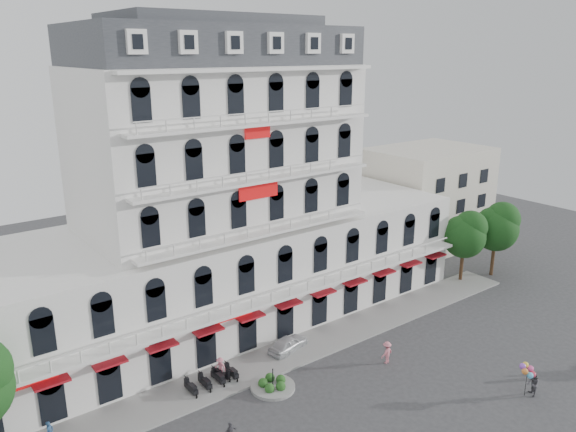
{
  "coord_description": "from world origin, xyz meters",
  "views": [
    {
      "loc": [
        -23.17,
        -22.41,
        23.16
      ],
      "look_at": [
        1.38,
        10.0,
        11.11
      ],
      "focal_mm": 35.0,
      "sensor_mm": 36.0,
      "label": 1
    }
  ],
  "objects": [
    {
      "name": "rider_center",
      "position": [
        -5.48,
        9.05,
        0.98
      ],
      "size": [
        0.99,
        1.57,
        1.92
      ],
      "rotation": [
        0.0,
        0.0,
        5.18
      ],
      "color": "black",
      "rests_on": "ground"
    },
    {
      "name": "balloon_vendor",
      "position": [
        10.79,
        -5.5,
        1.26
      ],
      "size": [
        1.5,
        1.38,
        2.45
      ],
      "color": "#4F4E55",
      "rests_on": "ground"
    },
    {
      "name": "parked_car",
      "position": [
        1.03,
        9.5,
        0.64
      ],
      "size": [
        4.0,
        2.36,
        1.28
      ],
      "primitive_type": "imported",
      "rotation": [
        0.0,
        0.0,
        1.81
      ],
      "color": "silver",
      "rests_on": "ground"
    },
    {
      "name": "pedestrian_right",
      "position": [
        5.99,
        3.51,
        0.89
      ],
      "size": [
        1.2,
        0.75,
        1.77
      ],
      "primitive_type": "imported",
      "rotation": [
        0.0,
        0.0,
        3.23
      ],
      "color": "#DE7585",
      "rests_on": "ground"
    },
    {
      "name": "ground",
      "position": [
        0.0,
        0.0,
        0.0
      ],
      "size": [
        120.0,
        120.0,
        0.0
      ],
      "primitive_type": "plane",
      "color": "#38383A",
      "rests_on": "ground"
    },
    {
      "name": "tree_east_outer",
      "position": [
        28.05,
        8.98,
        5.55
      ],
      "size": [
        4.65,
        4.65,
        8.05
      ],
      "color": "#382314",
      "rests_on": "ground"
    },
    {
      "name": "tree_east_inner",
      "position": [
        24.05,
        9.98,
        5.21
      ],
      "size": [
        4.4,
        4.37,
        7.57
      ],
      "color": "#382314",
      "rests_on": "ground"
    },
    {
      "name": "sidewalk",
      "position": [
        0.0,
        9.0,
        0.08
      ],
      "size": [
        53.0,
        4.0,
        0.16
      ],
      "primitive_type": "cube",
      "color": "gray",
      "rests_on": "ground"
    },
    {
      "name": "main_building",
      "position": [
        0.0,
        18.0,
        9.96
      ],
      "size": [
        45.0,
        15.0,
        25.8
      ],
      "color": "silver",
      "rests_on": "ground"
    },
    {
      "name": "parked_scooter_row",
      "position": [
        -6.35,
        8.8,
        0.0
      ],
      "size": [
        4.4,
        1.8,
        1.1
      ],
      "primitive_type": null,
      "color": "black",
      "rests_on": "ground"
    },
    {
      "name": "traffic_island",
      "position": [
        -3.0,
        6.0,
        0.26
      ],
      "size": [
        3.2,
        3.2,
        1.6
      ],
      "color": "gray",
      "rests_on": "ground"
    },
    {
      "name": "flank_building_east",
      "position": [
        30.0,
        20.0,
        6.0
      ],
      "size": [
        14.0,
        10.0,
        12.0
      ],
      "primitive_type": "cube",
      "color": "beige",
      "rests_on": "ground"
    }
  ]
}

